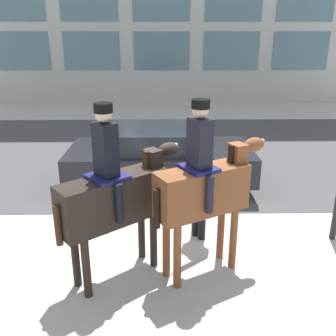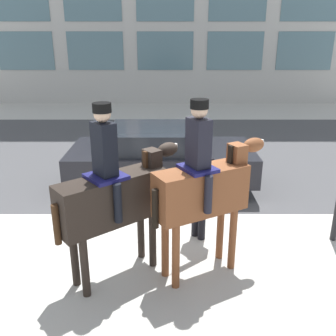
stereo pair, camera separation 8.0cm
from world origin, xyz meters
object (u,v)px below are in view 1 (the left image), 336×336
(mounted_horse_companion, at_px, (204,186))
(street_car_near_lane, at_px, (159,157))
(pedestrian_bystander, at_px, (199,185))
(mounted_horse_lead, at_px, (115,194))

(mounted_horse_companion, xyz_separation_m, street_car_near_lane, (-0.66, 3.26, -0.63))
(mounted_horse_companion, relative_size, street_car_near_lane, 0.63)
(pedestrian_bystander, bearing_deg, mounted_horse_companion, 48.33)
(mounted_horse_companion, bearing_deg, mounted_horse_lead, 154.85)
(mounted_horse_lead, xyz_separation_m, street_car_near_lane, (0.57, 3.33, -0.55))
(mounted_horse_lead, bearing_deg, street_car_near_lane, 41.26)
(mounted_horse_lead, relative_size, mounted_horse_companion, 0.99)
(mounted_horse_lead, bearing_deg, pedestrian_bystander, 0.48)
(mounted_horse_lead, xyz_separation_m, pedestrian_bystander, (1.26, 1.04, -0.30))
(pedestrian_bystander, bearing_deg, mounted_horse_lead, -0.29)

